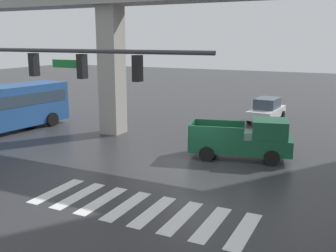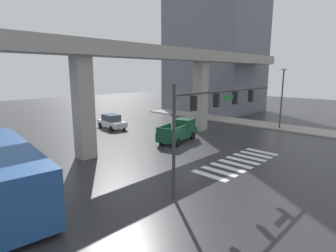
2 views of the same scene
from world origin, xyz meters
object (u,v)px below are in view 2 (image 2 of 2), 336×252
sedan_white (112,122)px  street_lamp_mid_block (207,88)px  street_lamp_near_corner (282,92)px  city_bus (5,169)px  pickup_truck (179,131)px  traffic_signal_mast (215,107)px

sedan_white → street_lamp_mid_block: (13.83, -4.12, 3.70)m
sedan_white → street_lamp_mid_block: street_lamp_mid_block is taller
street_lamp_near_corner → city_bus: bearing=174.0°
sedan_white → street_lamp_near_corner: 20.76m
city_bus → sedan_white: city_bus is taller
pickup_truck → street_lamp_near_corner: bearing=-21.5°
pickup_truck → sedan_white: 10.12m
pickup_truck → city_bus: bearing=-173.0°
sedan_white → traffic_signal_mast: 19.32m
city_bus → street_lamp_near_corner: street_lamp_near_corner is taller
street_lamp_near_corner → street_lamp_mid_block: 10.92m
street_lamp_near_corner → pickup_truck: bearing=158.5°
pickup_truck → street_lamp_mid_block: bearing=25.1°
city_bus → traffic_signal_mast: size_ratio=1.01×
city_bus → traffic_signal_mast: traffic_signal_mast is taller
pickup_truck → street_lamp_mid_block: size_ratio=0.75×
sedan_white → city_bus: bearing=-141.0°
street_lamp_mid_block → pickup_truck: bearing=-154.9°
sedan_white → street_lamp_near_corner: street_lamp_near_corner is taller
street_lamp_mid_block → street_lamp_near_corner: bearing=-90.0°
sedan_white → street_lamp_near_corner: (13.83, -15.04, 3.70)m
city_bus → street_lamp_near_corner: 28.98m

